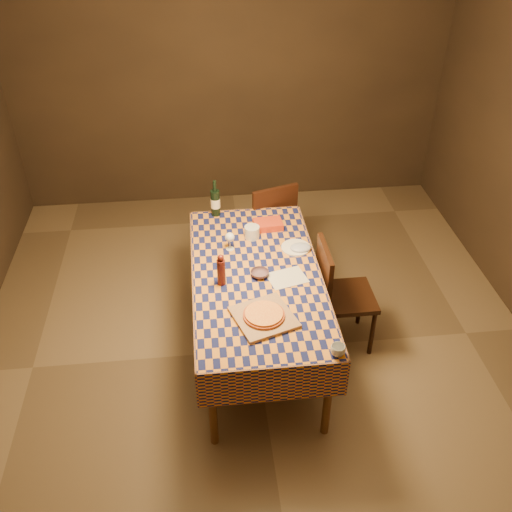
% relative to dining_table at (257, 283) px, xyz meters
% --- Properties ---
extents(room, '(5.00, 5.10, 2.70)m').
position_rel_dining_table_xyz_m(room, '(0.00, 0.00, 0.66)').
color(room, brown).
rests_on(room, ground).
extents(dining_table, '(0.94, 1.84, 0.77)m').
position_rel_dining_table_xyz_m(dining_table, '(0.00, 0.00, 0.00)').
color(dining_table, brown).
rests_on(dining_table, ground).
extents(cutting_board, '(0.47, 0.47, 0.02)m').
position_rel_dining_table_xyz_m(cutting_board, '(-0.01, -0.48, 0.09)').
color(cutting_board, '#9A6F48').
rests_on(cutting_board, dining_table).
extents(pizza, '(0.31, 0.31, 0.03)m').
position_rel_dining_table_xyz_m(pizza, '(-0.01, -0.48, 0.11)').
color(pizza, '#A5431B').
rests_on(pizza, cutting_board).
extents(pepper_mill, '(0.06, 0.06, 0.25)m').
position_rel_dining_table_xyz_m(pepper_mill, '(-0.26, -0.08, 0.19)').
color(pepper_mill, '#4F1612').
rests_on(pepper_mill, dining_table).
extents(bowl, '(0.15, 0.15, 0.04)m').
position_rel_dining_table_xyz_m(bowl, '(0.02, -0.02, 0.10)').
color(bowl, '#5A404C').
rests_on(bowl, dining_table).
extents(wine_glass, '(0.08, 0.08, 0.15)m').
position_rel_dining_table_xyz_m(wine_glass, '(-0.17, 0.34, 0.18)').
color(wine_glass, white).
rests_on(wine_glass, dining_table).
extents(wine_bottle, '(0.11, 0.11, 0.32)m').
position_rel_dining_table_xyz_m(wine_bottle, '(-0.25, 0.86, 0.20)').
color(wine_bottle, black).
rests_on(wine_bottle, dining_table).
extents(deli_tub, '(0.13, 0.13, 0.10)m').
position_rel_dining_table_xyz_m(deli_tub, '(0.02, 0.48, 0.13)').
color(deli_tub, silver).
rests_on(deli_tub, dining_table).
extents(takeout_container, '(0.24, 0.17, 0.06)m').
position_rel_dining_table_xyz_m(takeout_container, '(0.16, 0.61, 0.10)').
color(takeout_container, red).
rests_on(takeout_container, dining_table).
extents(white_plate, '(0.29, 0.29, 0.01)m').
position_rel_dining_table_xyz_m(white_plate, '(0.34, 0.30, 0.08)').
color(white_plate, white).
rests_on(white_plate, dining_table).
extents(tumbler, '(0.12, 0.12, 0.07)m').
position_rel_dining_table_xyz_m(tumbler, '(0.40, -0.85, 0.11)').
color(tumbler, silver).
rests_on(tumbler, dining_table).
extents(flour_patch, '(0.31, 0.27, 0.00)m').
position_rel_dining_table_xyz_m(flour_patch, '(0.21, -0.06, 0.08)').
color(flour_patch, silver).
rests_on(flour_patch, dining_table).
extents(flour_bag, '(0.19, 0.16, 0.05)m').
position_rel_dining_table_xyz_m(flour_bag, '(0.37, 0.27, 0.10)').
color(flour_bag, '#AEBADF').
rests_on(flour_bag, dining_table).
extents(chair_far, '(0.53, 0.53, 0.93)m').
position_rel_dining_table_xyz_m(chair_far, '(0.23, 1.08, -0.17)').
color(chair_far, black).
rests_on(chair_far, ground).
extents(chair_right, '(0.43, 0.42, 0.93)m').
position_rel_dining_table_xyz_m(chair_right, '(0.63, 0.05, -0.17)').
color(chair_right, black).
rests_on(chair_right, ground).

